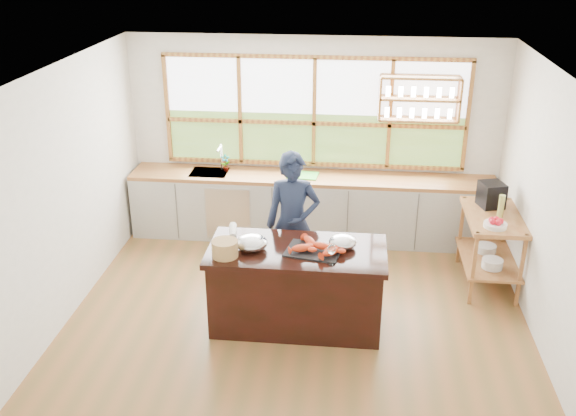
# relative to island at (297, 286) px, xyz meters

# --- Properties ---
(ground_plane) EXTENTS (5.00, 5.00, 0.00)m
(ground_plane) POSITION_rel_island_xyz_m (0.00, 0.20, -0.45)
(ground_plane) COLOR #925E31
(room_shell) EXTENTS (5.02, 4.52, 2.71)m
(room_shell) POSITION_rel_island_xyz_m (0.02, 0.71, 1.30)
(room_shell) COLOR white
(room_shell) RESTS_ON ground_plane
(back_counter) EXTENTS (4.90, 0.63, 0.90)m
(back_counter) POSITION_rel_island_xyz_m (-0.02, 2.14, 0.00)
(back_counter) COLOR #B3B2A9
(back_counter) RESTS_ON ground_plane
(right_shelf_unit) EXTENTS (0.62, 1.10, 0.90)m
(right_shelf_unit) POSITION_rel_island_xyz_m (2.19, 1.09, 0.15)
(right_shelf_unit) COLOR #A0753E
(right_shelf_unit) RESTS_ON ground_plane
(island) EXTENTS (1.85, 0.90, 0.90)m
(island) POSITION_rel_island_xyz_m (0.00, 0.00, 0.00)
(island) COLOR black
(island) RESTS_ON ground_plane
(cook) EXTENTS (0.64, 0.44, 1.70)m
(cook) POSITION_rel_island_xyz_m (-0.12, 0.72, 0.39)
(cook) COLOR #171F36
(cook) RESTS_ON ground_plane
(potted_plant) EXTENTS (0.15, 0.12, 0.24)m
(potted_plant) POSITION_rel_island_xyz_m (-1.18, 2.20, 0.57)
(potted_plant) COLOR slate
(potted_plant) RESTS_ON back_counter
(cutting_board) EXTENTS (0.43, 0.34, 0.01)m
(cutting_board) POSITION_rel_island_xyz_m (-0.12, 2.14, 0.45)
(cutting_board) COLOR green
(cutting_board) RESTS_ON back_counter
(espresso_machine) EXTENTS (0.33, 0.34, 0.30)m
(espresso_machine) POSITION_rel_island_xyz_m (2.19, 1.36, 0.59)
(espresso_machine) COLOR black
(espresso_machine) RESTS_ON right_shelf_unit
(wine_bottle) EXTENTS (0.08, 0.08, 0.28)m
(wine_bottle) POSITION_rel_island_xyz_m (2.24, 1.03, 0.58)
(wine_bottle) COLOR #A3A84B
(wine_bottle) RESTS_ON right_shelf_unit
(fruit_bowl) EXTENTS (0.26, 0.26, 0.11)m
(fruit_bowl) POSITION_rel_island_xyz_m (2.14, 0.76, 0.49)
(fruit_bowl) COLOR silver
(fruit_bowl) RESTS_ON right_shelf_unit
(slate_board) EXTENTS (0.62, 0.50, 0.02)m
(slate_board) POSITION_rel_island_xyz_m (0.17, -0.04, 0.45)
(slate_board) COLOR black
(slate_board) RESTS_ON island
(lobster_pile) EXTENTS (0.52, 0.44, 0.08)m
(lobster_pile) POSITION_rel_island_xyz_m (0.20, -0.05, 0.50)
(lobster_pile) COLOR red
(lobster_pile) RESTS_ON slate_board
(mixing_bowl_left) EXTENTS (0.33, 0.33, 0.16)m
(mixing_bowl_left) POSITION_rel_island_xyz_m (-0.47, -0.05, 0.52)
(mixing_bowl_left) COLOR #BABCC2
(mixing_bowl_left) RESTS_ON island
(mixing_bowl_right) EXTENTS (0.29, 0.29, 0.14)m
(mixing_bowl_right) POSITION_rel_island_xyz_m (0.47, 0.09, 0.51)
(mixing_bowl_right) COLOR #BABCC2
(mixing_bowl_right) RESTS_ON island
(wine_glass) EXTENTS (0.08, 0.08, 0.22)m
(wine_glass) POSITION_rel_island_xyz_m (0.37, -0.30, 0.61)
(wine_glass) COLOR white
(wine_glass) RESTS_ON island
(wicker_basket) EXTENTS (0.27, 0.27, 0.17)m
(wicker_basket) POSITION_rel_island_xyz_m (-0.71, -0.23, 0.53)
(wicker_basket) COLOR #A97E45
(wicker_basket) RESTS_ON island
(parchment_roll) EXTENTS (0.13, 0.31, 0.08)m
(parchment_roll) POSITION_rel_island_xyz_m (-0.72, 0.27, 0.49)
(parchment_roll) COLOR silver
(parchment_roll) RESTS_ON island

